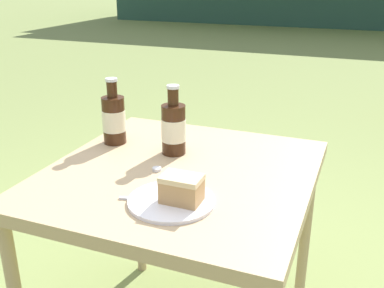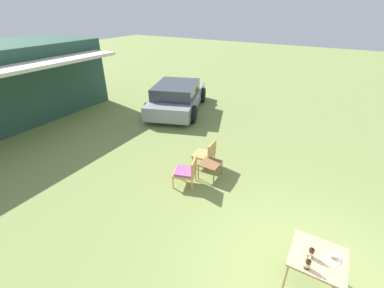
{
  "view_description": "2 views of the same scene",
  "coord_description": "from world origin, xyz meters",
  "px_view_note": "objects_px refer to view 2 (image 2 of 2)",
  "views": [
    {
      "loc": [
        0.5,
        -1.16,
        1.3
      ],
      "look_at": [
        0.0,
        0.1,
        0.78
      ],
      "focal_mm": 42.0,
      "sensor_mm": 36.0,
      "label": 1
    },
    {
      "loc": [
        -3.32,
        0.37,
        4.2
      ],
      "look_at": [
        1.91,
        3.42,
        0.9
      ],
      "focal_mm": 24.0,
      "sensor_mm": 36.0,
      "label": 2
    }
  ],
  "objects_px": {
    "wicker_chair_plain": "(207,153)",
    "garden_side_table": "(210,164)",
    "cake_on_plate": "(334,257)",
    "parked_car": "(177,97)",
    "cola_bottle_near": "(311,253)",
    "patio_table": "(318,260)",
    "wicker_chair_cushioned": "(187,171)",
    "cola_bottle_far": "(308,264)"
  },
  "relations": [
    {
      "from": "wicker_chair_plain",
      "to": "cake_on_plate",
      "type": "distance_m",
      "value": 4.14
    },
    {
      "from": "parked_car",
      "to": "cola_bottle_near",
      "type": "distance_m",
      "value": 8.63
    },
    {
      "from": "garden_side_table",
      "to": "cake_on_plate",
      "type": "relative_size",
      "value": 2.33
    },
    {
      "from": "cola_bottle_near",
      "to": "cola_bottle_far",
      "type": "distance_m",
      "value": 0.24
    },
    {
      "from": "garden_side_table",
      "to": "cola_bottle_near",
      "type": "xyz_separation_m",
      "value": [
        -2.03,
        -2.75,
        0.42
      ]
    },
    {
      "from": "patio_table",
      "to": "cola_bottle_near",
      "type": "bearing_deg",
      "value": 121.53
    },
    {
      "from": "patio_table",
      "to": "cola_bottle_near",
      "type": "relative_size",
      "value": 3.56
    },
    {
      "from": "cola_bottle_near",
      "to": "wicker_chair_cushioned",
      "type": "bearing_deg",
      "value": 65.52
    },
    {
      "from": "parked_car",
      "to": "cola_bottle_far",
      "type": "distance_m",
      "value": 8.78
    },
    {
      "from": "wicker_chair_plain",
      "to": "patio_table",
      "type": "relative_size",
      "value": 0.96
    },
    {
      "from": "wicker_chair_cushioned",
      "to": "cake_on_plate",
      "type": "height_order",
      "value": "cake_on_plate"
    },
    {
      "from": "cake_on_plate",
      "to": "wicker_chair_plain",
      "type": "bearing_deg",
      "value": 55.8
    },
    {
      "from": "cake_on_plate",
      "to": "patio_table",
      "type": "bearing_deg",
      "value": 110.59
    },
    {
      "from": "wicker_chair_cushioned",
      "to": "garden_side_table",
      "type": "height_order",
      "value": "wicker_chair_cushioned"
    },
    {
      "from": "parked_car",
      "to": "wicker_chair_cushioned",
      "type": "distance_m",
      "value": 5.48
    },
    {
      "from": "cake_on_plate",
      "to": "cola_bottle_far",
      "type": "distance_m",
      "value": 0.51
    },
    {
      "from": "parked_car",
      "to": "cola_bottle_far",
      "type": "relative_size",
      "value": 19.07
    },
    {
      "from": "wicker_chair_plain",
      "to": "cake_on_plate",
      "type": "xyz_separation_m",
      "value": [
        -2.32,
        -3.41,
        0.33
      ]
    },
    {
      "from": "wicker_chair_plain",
      "to": "cake_on_plate",
      "type": "bearing_deg",
      "value": 51.91
    },
    {
      "from": "patio_table",
      "to": "cola_bottle_near",
      "type": "distance_m",
      "value": 0.21
    },
    {
      "from": "parked_car",
      "to": "cola_bottle_far",
      "type": "bearing_deg",
      "value": -153.55
    },
    {
      "from": "wicker_chair_cushioned",
      "to": "patio_table",
      "type": "bearing_deg",
      "value": 49.25
    },
    {
      "from": "cola_bottle_far",
      "to": "wicker_chair_plain",
      "type": "bearing_deg",
      "value": 48.7
    },
    {
      "from": "patio_table",
      "to": "cake_on_plate",
      "type": "xyz_separation_m",
      "value": [
        0.08,
        -0.2,
        0.1
      ]
    },
    {
      "from": "wicker_chair_plain",
      "to": "patio_table",
      "type": "height_order",
      "value": "wicker_chair_plain"
    },
    {
      "from": "cola_bottle_far",
      "to": "garden_side_table",
      "type": "bearing_deg",
      "value": 50.34
    },
    {
      "from": "patio_table",
      "to": "wicker_chair_plain",
      "type": "bearing_deg",
      "value": 53.29
    },
    {
      "from": "wicker_chair_plain",
      "to": "cola_bottle_far",
      "type": "xyz_separation_m",
      "value": [
        -2.7,
        -3.08,
        0.39
      ]
    },
    {
      "from": "wicker_chair_plain",
      "to": "cake_on_plate",
      "type": "relative_size",
      "value": 3.4
    },
    {
      "from": "wicker_chair_plain",
      "to": "cola_bottle_near",
      "type": "xyz_separation_m",
      "value": [
        -2.47,
        -3.09,
        0.39
      ]
    },
    {
      "from": "wicker_chair_plain",
      "to": "garden_side_table",
      "type": "xyz_separation_m",
      "value": [
        -0.43,
        -0.34,
        -0.03
      ]
    },
    {
      "from": "garden_side_table",
      "to": "patio_table",
      "type": "xyz_separation_m",
      "value": [
        -1.96,
        -2.87,
        0.25
      ]
    },
    {
      "from": "cake_on_plate",
      "to": "cola_bottle_near",
      "type": "bearing_deg",
      "value": 114.92
    },
    {
      "from": "wicker_chair_plain",
      "to": "garden_side_table",
      "type": "distance_m",
      "value": 0.55
    },
    {
      "from": "patio_table",
      "to": "parked_car",
      "type": "bearing_deg",
      "value": 48.04
    },
    {
      "from": "parked_car",
      "to": "cola_bottle_near",
      "type": "xyz_separation_m",
      "value": [
        -5.87,
        -6.32,
        0.2
      ]
    },
    {
      "from": "patio_table",
      "to": "cola_bottle_near",
      "type": "height_order",
      "value": "cola_bottle_near"
    },
    {
      "from": "cake_on_plate",
      "to": "cola_bottle_near",
      "type": "xyz_separation_m",
      "value": [
        -0.15,
        0.32,
        0.06
      ]
    },
    {
      "from": "cake_on_plate",
      "to": "cola_bottle_far",
      "type": "bearing_deg",
      "value": 139.02
    },
    {
      "from": "parked_car",
      "to": "cola_bottle_near",
      "type": "relative_size",
      "value": 19.07
    },
    {
      "from": "parked_car",
      "to": "wicker_chair_cushioned",
      "type": "xyz_separation_m",
      "value": [
        -4.45,
        -3.2,
        -0.19
      ]
    },
    {
      "from": "cake_on_plate",
      "to": "parked_car",
      "type": "bearing_deg",
      "value": 49.28
    }
  ]
}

